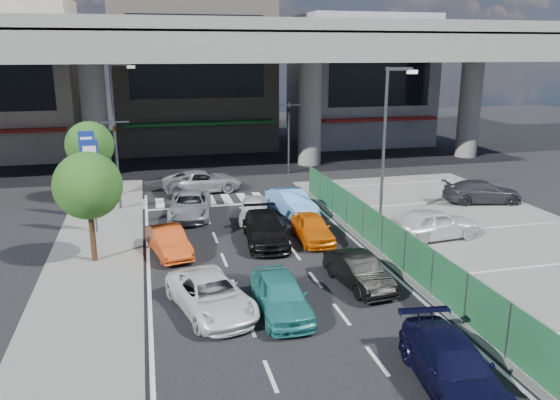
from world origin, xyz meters
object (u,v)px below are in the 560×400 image
object	(u,v)px
taxi_orange_left	(169,241)
sedan_white_front_mid	(254,208)
tree_near	(88,186)
parked_sedan_dgrey	(482,192)
parked_sedan_white	(434,224)
sedan_white_mid_left	(211,295)
crossing_wagon_silver	(202,181)
kei_truck_front_right	(291,202)
signboard_near	(92,173)
street_lamp_right	(388,133)
traffic_cone	(410,229)
taxi_orange_right	(312,228)
tree_far	(90,145)
traffic_light_left	(115,142)
street_lamp_left	(116,114)
minivan_navy_back	(453,366)
traffic_light_right	(289,120)
wagon_silver_front_left	(190,205)
signboard_far	(88,162)
hatch_black_mid_right	(359,271)
sedan_black_mid	(265,229)
taxi_teal_mid	(281,295)

from	to	relation	value
taxi_orange_left	sedan_white_front_mid	bearing A→B (deg)	29.81
tree_near	parked_sedan_dgrey	distance (m)	22.13
tree_near	parked_sedan_white	distance (m)	15.76
sedan_white_mid_left	crossing_wagon_silver	bearing A→B (deg)	70.74
sedan_white_front_mid	kei_truck_front_right	distance (m)	2.26
signboard_near	sedan_white_mid_left	bearing A→B (deg)	-65.25
street_lamp_right	traffic_cone	distance (m)	4.89
taxi_orange_left	parked_sedan_white	xyz separation A→B (m)	(12.40, -1.05, 0.19)
taxi_orange_left	traffic_cone	bearing A→B (deg)	-14.65
taxi_orange_right	sedan_white_front_mid	size ratio (longest dim) A/B	1.02
crossing_wagon_silver	tree_far	bearing A→B (deg)	88.81
tree_far	taxi_orange_right	distance (m)	14.85
traffic_light_left	crossing_wagon_silver	world-z (taller)	traffic_light_left
traffic_cone	street_lamp_left	bearing A→B (deg)	134.21
signboard_near	taxi_orange_right	xyz separation A→B (m)	(10.04, -3.48, -2.43)
minivan_navy_back	parked_sedan_dgrey	xyz separation A→B (m)	(11.53, 16.02, 0.06)
traffic_light_right	wagon_silver_front_left	distance (m)	12.62
tree_near	sedan_white_front_mid	distance (m)	9.38
signboard_far	sedan_white_mid_left	bearing A→B (deg)	-69.01
signboard_far	taxi_orange_right	xyz separation A→B (m)	(10.44, -6.48, -2.43)
sedan_white_mid_left	wagon_silver_front_left	distance (m)	11.50
hatch_black_mid_right	wagon_silver_front_left	xyz separation A→B (m)	(-5.48, 10.72, 0.03)
parked_sedan_white	parked_sedan_dgrey	xyz separation A→B (m)	(6.00, 5.14, -0.09)
minivan_navy_back	wagon_silver_front_left	bearing A→B (deg)	114.34
tree_near	taxi_orange_right	xyz separation A→B (m)	(9.84, 0.51, -2.75)
parked_sedan_dgrey	sedan_black_mid	bearing A→B (deg)	116.47
street_lamp_left	parked_sedan_dgrey	world-z (taller)	street_lamp_left
parked_sedan_white	traffic_cone	distance (m)	1.16
tree_far	sedan_black_mid	xyz separation A→B (m)	(8.42, -9.75, -2.71)
hatch_black_mid_right	crossing_wagon_silver	world-z (taller)	crossing_wagon_silver
tree_near	minivan_navy_back	xyz separation A→B (m)	(10.00, -11.66, -2.73)
taxi_orange_right	crossing_wagon_silver	distance (m)	11.36
traffic_light_left	minivan_navy_back	size ratio (longest dim) A/B	1.15
street_lamp_right	taxi_orange_right	bearing A→B (deg)	-161.04
traffic_light_right	tree_near	size ratio (longest dim) A/B	1.08
taxi_orange_left	traffic_light_left	bearing A→B (deg)	94.85
street_lamp_right	minivan_navy_back	size ratio (longest dim) A/B	1.77
tree_near	sedan_white_front_mid	world-z (taller)	tree_near
taxi_orange_left	street_lamp_right	bearing A→B (deg)	-3.08
signboard_far	wagon_silver_front_left	xyz separation A→B (m)	(5.13, -1.21, -2.42)
traffic_light_right	taxi_orange_right	bearing A→B (deg)	-100.39
signboard_near	tree_far	world-z (taller)	tree_far
taxi_orange_right	signboard_far	bearing A→B (deg)	149.61
street_lamp_right	kei_truck_front_right	xyz separation A→B (m)	(-4.17, 2.91, -4.08)
tree_far	taxi_orange_left	xyz separation A→B (m)	(3.93, -10.22, -2.78)
minivan_navy_back	parked_sedan_dgrey	world-z (taller)	parked_sedan_dgrey
street_lamp_right	sedan_white_mid_left	size ratio (longest dim) A/B	1.76
street_lamp_left	parked_sedan_dgrey	distance (m)	23.33
taxi_teal_mid	sedan_white_front_mid	distance (m)	10.91
street_lamp_left	tree_far	bearing A→B (deg)	-112.84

